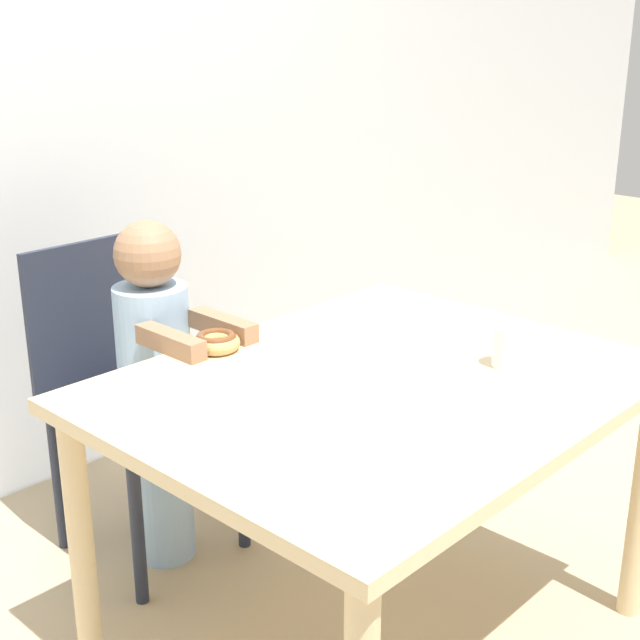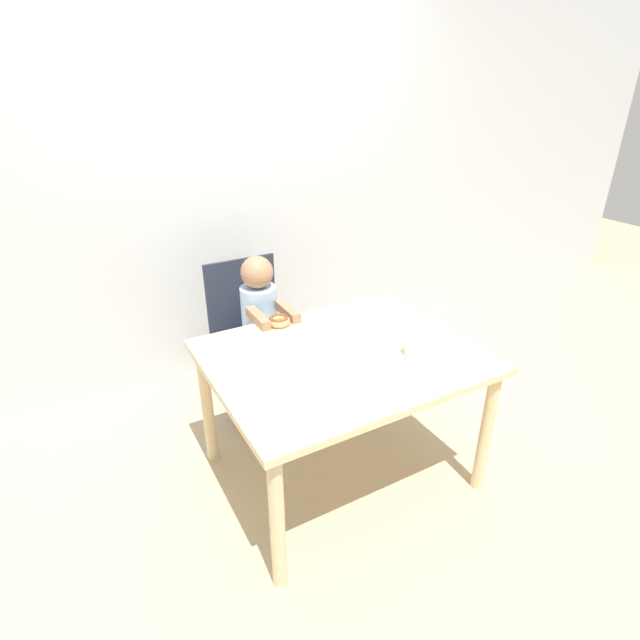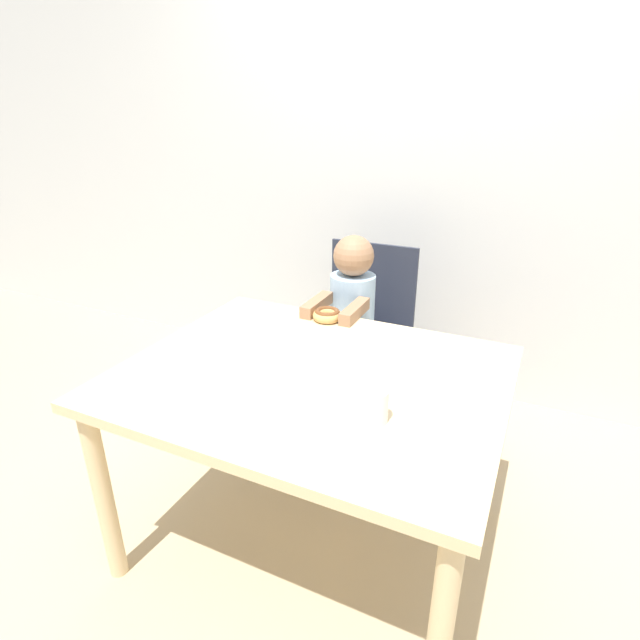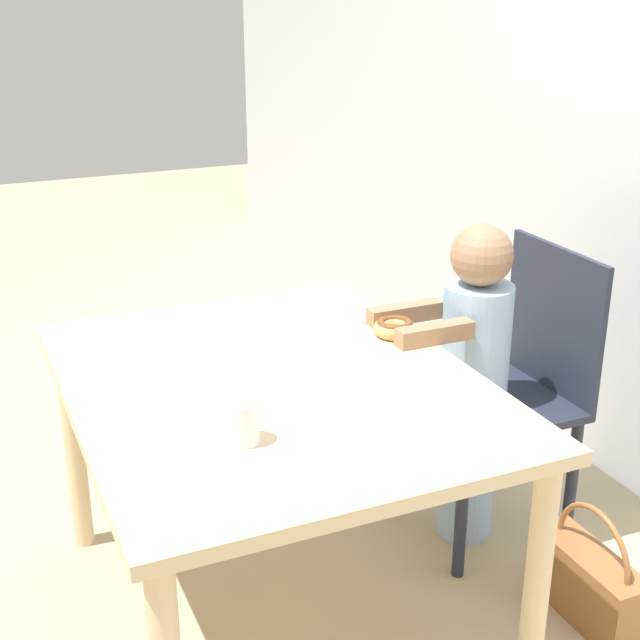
{
  "view_description": "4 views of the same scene",
  "coord_description": "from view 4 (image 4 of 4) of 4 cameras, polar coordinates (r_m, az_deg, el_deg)",
  "views": [
    {
      "loc": [
        -1.47,
        -1.2,
        1.51
      ],
      "look_at": [
        -0.04,
        0.15,
        0.83
      ],
      "focal_mm": 50.0,
      "sensor_mm": 36.0,
      "label": 1
    },
    {
      "loc": [
        -1.07,
        -1.7,
        1.88
      ],
      "look_at": [
        -0.04,
        0.15,
        0.83
      ],
      "focal_mm": 28.0,
      "sensor_mm": 36.0,
      "label": 2
    },
    {
      "loc": [
        0.63,
        -1.28,
        1.5
      ],
      "look_at": [
        -0.04,
        0.15,
        0.83
      ],
      "focal_mm": 28.0,
      "sensor_mm": 36.0,
      "label": 3
    },
    {
      "loc": [
        1.88,
        -0.7,
        1.64
      ],
      "look_at": [
        -0.04,
        0.15,
        0.83
      ],
      "focal_mm": 50.0,
      "sensor_mm": 36.0,
      "label": 4
    }
  ],
  "objects": [
    {
      "name": "napkin",
      "position": [
        2.43,
        -2.27,
        -1.44
      ],
      "size": [
        0.32,
        0.32,
        0.0
      ],
      "color": "white",
      "rests_on": "dining_table"
    },
    {
      "name": "ground_plane",
      "position": [
        2.6,
        -2.76,
        -18.19
      ],
      "size": [
        12.0,
        12.0,
        0.0
      ],
      "primitive_type": "plane",
      "color": "tan"
    },
    {
      "name": "child_figure",
      "position": [
        2.68,
        9.68,
        -3.74
      ],
      "size": [
        0.22,
        0.41,
        1.0
      ],
      "color": "#99BCE0",
      "rests_on": "ground_plane"
    },
    {
      "name": "cup",
      "position": [
        1.91,
        -5.02,
        -6.51
      ],
      "size": [
        0.08,
        0.08,
        0.1
      ],
      "color": "white",
      "rests_on": "dining_table"
    },
    {
      "name": "dining_table",
      "position": [
        2.25,
        -3.03,
        -5.74
      ],
      "size": [
        1.22,
        0.98,
        0.71
      ],
      "color": "beige",
      "rests_on": "ground_plane"
    },
    {
      "name": "handbag",
      "position": [
        2.62,
        16.82,
        -15.73
      ],
      "size": [
        0.36,
        0.12,
        0.34
      ],
      "color": "brown",
      "rests_on": "ground_plane"
    },
    {
      "name": "donut",
      "position": [
        2.48,
        4.8,
        -0.46
      ],
      "size": [
        0.12,
        0.12,
        0.05
      ],
      "color": "tan",
      "rests_on": "dining_table"
    },
    {
      "name": "chair",
      "position": [
        2.78,
        11.95,
        -4.3
      ],
      "size": [
        0.44,
        0.45,
        0.9
      ],
      "color": "#232838",
      "rests_on": "ground_plane"
    }
  ]
}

